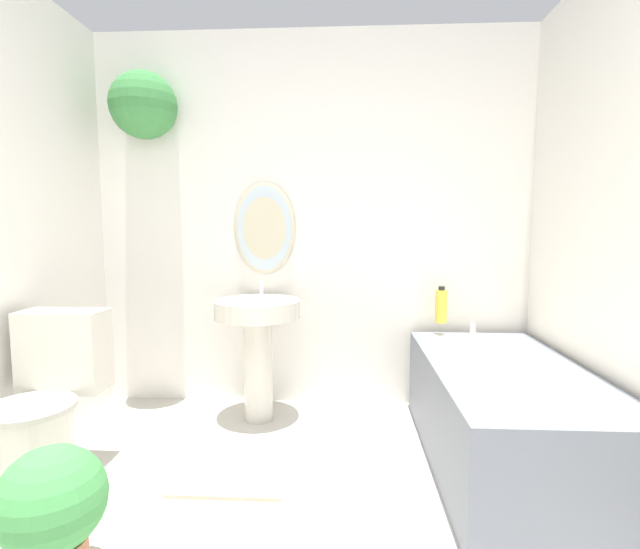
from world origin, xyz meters
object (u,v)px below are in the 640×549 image
at_px(bathtub, 505,413).
at_px(potted_plant, 52,508).
at_px(shampoo_bottle, 441,306).
at_px(pedestal_sink, 258,333).
at_px(toilet, 44,411).

bearing_deg(bathtub, potted_plant, -153.16).
bearing_deg(potted_plant, shampoo_bottle, 44.56).
height_order(pedestal_sink, potted_plant, pedestal_sink).
xyz_separation_m(bathtub, potted_plant, (-1.72, -0.87, 0.00)).
height_order(toilet, bathtub, toilet).
bearing_deg(bathtub, pedestal_sink, 160.13).
relative_size(toilet, bathtub, 0.54).
distance_m(bathtub, shampoo_bottle, 0.79).
bearing_deg(pedestal_sink, bathtub, -19.87).
relative_size(pedestal_sink, potted_plant, 1.79).
bearing_deg(shampoo_bottle, toilet, -154.68).
distance_m(bathtub, potted_plant, 1.93).
bearing_deg(potted_plant, toilet, 125.23).
height_order(bathtub, potted_plant, bathtub).
bearing_deg(potted_plant, bathtub, 26.84).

